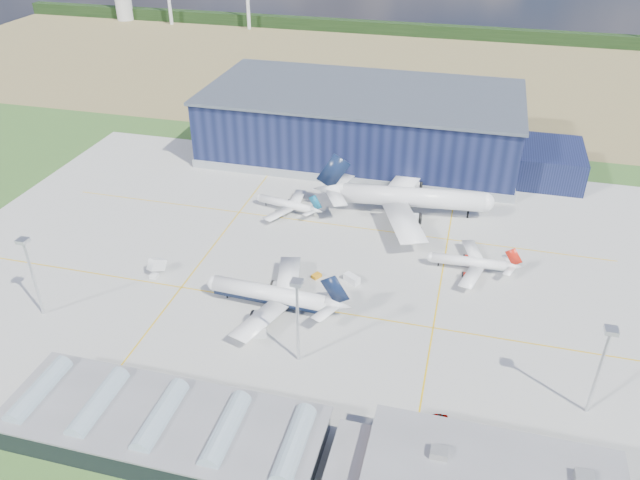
{
  "coord_description": "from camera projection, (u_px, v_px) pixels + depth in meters",
  "views": [
    {
      "loc": [
        43.37,
        -137.44,
        102.01
      ],
      "look_at": [
        4.36,
        12.03,
        7.85
      ],
      "focal_mm": 35.0,
      "sensor_mm": 36.0,
      "label": 1
    }
  ],
  "objects": [
    {
      "name": "light_mast_east",
      "position": [
        603.0,
        357.0,
        127.01
      ],
      "size": [
        2.6,
        2.6,
        23.0
      ],
      "color": "silver",
      "rests_on": "ground"
    },
    {
      "name": "gse_tug_b",
      "position": [
        316.0,
        276.0,
        177.99
      ],
      "size": [
        2.85,
        3.19,
        1.16
      ],
      "primitive_type": "cube",
      "rotation": [
        0.0,
        0.0,
        -0.51
      ],
      "color": "orange",
      "rests_on": "ground"
    },
    {
      "name": "airliner_widebody",
      "position": [
        413.0,
        188.0,
        205.28
      ],
      "size": [
        66.19,
        65.02,
        19.67
      ],
      "primitive_type": null,
      "rotation": [
        0.0,
        0.0,
        0.11
      ],
      "color": "white",
      "rests_on": "ground"
    },
    {
      "name": "hangar",
      "position": [
        369.0,
        127.0,
        247.68
      ],
      "size": [
        145.0,
        62.0,
        26.1
      ],
      "color": "black",
      "rests_on": "ground"
    },
    {
      "name": "airliner_red",
      "position": [
        470.0,
        257.0,
        179.28
      ],
      "size": [
        28.0,
        27.42,
        8.93
      ],
      "primitive_type": null,
      "rotation": [
        0.0,
        0.0,
        3.16
      ],
      "color": "white",
      "rests_on": "ground"
    },
    {
      "name": "airstair",
      "position": [
        157.0,
        268.0,
        179.62
      ],
      "size": [
        3.72,
        5.74,
        3.41
      ],
      "primitive_type": "cube",
      "rotation": [
        0.0,
        0.0,
        -0.32
      ],
      "color": "silver",
      "rests_on": "ground"
    },
    {
      "name": "apron",
      "position": [
        304.0,
        264.0,
        184.25
      ],
      "size": [
        220.0,
        160.0,
        0.08
      ],
      "color": "#9E9E99",
      "rests_on": "ground"
    },
    {
      "name": "glass_concourse",
      "position": [
        178.0,
        430.0,
        125.9
      ],
      "size": [
        78.0,
        23.0,
        8.6
      ],
      "color": "black",
      "rests_on": "ground"
    },
    {
      "name": "ground",
      "position": [
        294.0,
        283.0,
        176.0
      ],
      "size": [
        600.0,
        600.0,
        0.0
      ],
      "primitive_type": "plane",
      "color": "#24481B",
      "rests_on": "ground"
    },
    {
      "name": "gse_tug_a",
      "position": [
        274.0,
        296.0,
        169.48
      ],
      "size": [
        2.89,
        4.08,
        1.56
      ],
      "primitive_type": "cube",
      "rotation": [
        0.0,
        0.0,
        -0.17
      ],
      "color": "orange",
      "rests_on": "ground"
    },
    {
      "name": "farmland",
      "position": [
        404.0,
        68.0,
        357.76
      ],
      "size": [
        600.0,
        220.0,
        0.01
      ],
      "primitive_type": "cube",
      "color": "olive",
      "rests_on": "ground"
    },
    {
      "name": "car_b",
      "position": [
        203.0,
        398.0,
        137.48
      ],
      "size": [
        3.59,
        2.4,
        1.12
      ],
      "primitive_type": "imported",
      "rotation": [
        0.0,
        0.0,
        1.18
      ],
      "color": "#99999E",
      "rests_on": "ground"
    },
    {
      "name": "treeline",
      "position": [
        421.0,
        30.0,
        421.77
      ],
      "size": [
        600.0,
        8.0,
        8.0
      ],
      "primitive_type": "cube",
      "color": "black",
      "rests_on": "ground"
    },
    {
      "name": "light_mast_center",
      "position": [
        297.0,
        308.0,
        141.03
      ],
      "size": [
        2.6,
        2.6,
        23.0
      ],
      "color": "silver",
      "rests_on": "ground"
    },
    {
      "name": "gse_van_b",
      "position": [
        352.0,
        279.0,
        175.82
      ],
      "size": [
        5.27,
        4.52,
        2.22
      ],
      "primitive_type": "cube",
      "rotation": [
        0.0,
        0.0,
        0.99
      ],
      "color": "silver",
      "rests_on": "ground"
    },
    {
      "name": "airliner_navy",
      "position": [
        270.0,
        286.0,
        163.29
      ],
      "size": [
        42.65,
        41.82,
        13.26
      ],
      "primitive_type": null,
      "rotation": [
        0.0,
        0.0,
        3.09
      ],
      "color": "white",
      "rests_on": "ground"
    },
    {
      "name": "car_a",
      "position": [
        439.0,
        417.0,
        132.77
      ],
      "size": [
        4.09,
        2.46,
        1.3
      ],
      "primitive_type": "imported",
      "rotation": [
        0.0,
        0.0,
        1.83
      ],
      "color": "#99999E",
      "rests_on": "ground"
    },
    {
      "name": "airliner_regional",
      "position": [
        286.0,
        200.0,
        210.08
      ],
      "size": [
        30.28,
        29.85,
        8.34
      ],
      "primitive_type": null,
      "rotation": [
        0.0,
        0.0,
        2.93
      ],
      "color": "white",
      "rests_on": "ground"
    },
    {
      "name": "gse_van_a",
      "position": [
        257.0,
        333.0,
        155.73
      ],
      "size": [
        5.22,
        3.47,
        2.1
      ],
      "primitive_type": "cube",
      "rotation": [
        0.0,
        0.0,
        1.88
      ],
      "color": "silver",
      "rests_on": "ground"
    },
    {
      "name": "light_mast_west",
      "position": [
        30.0,
        265.0,
        156.12
      ],
      "size": [
        2.6,
        2.6,
        23.0
      ],
      "color": "silver",
      "rests_on": "ground"
    },
    {
      "name": "gse_tug_c",
      "position": [
        299.0,
        194.0,
        221.44
      ],
      "size": [
        3.04,
        3.79,
        1.44
      ],
      "primitive_type": "cube",
      "rotation": [
        0.0,
        0.0,
        0.34
      ],
      "color": "orange",
      "rests_on": "ground"
    },
    {
      "name": "gse_cart_a",
      "position": [
        407.0,
        236.0,
        196.91
      ],
      "size": [
        2.86,
        3.44,
        1.28
      ],
      "primitive_type": "cube",
      "rotation": [
        0.0,
        0.0,
        0.35
      ],
      "color": "silver",
      "rests_on": "ground"
    }
  ]
}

